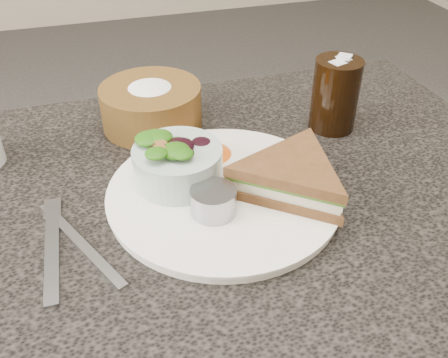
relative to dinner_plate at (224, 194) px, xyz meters
name	(u,v)px	position (x,y,z in m)	size (l,w,h in m)	color
dinner_plate	(224,194)	(0.00, 0.00, 0.00)	(0.30, 0.30, 0.01)	white
sandwich	(292,177)	(0.08, -0.03, 0.03)	(0.17, 0.17, 0.05)	brown
salad_bowl	(178,159)	(-0.05, 0.04, 0.04)	(0.12, 0.12, 0.07)	#A2B9AF
dressing_ramekin	(213,201)	(-0.03, -0.04, 0.02)	(0.06, 0.06, 0.03)	#92949A
orange_wedge	(209,146)	(0.00, 0.09, 0.02)	(0.07, 0.07, 0.03)	#F05B10
fork	(52,253)	(-0.22, -0.04, 0.00)	(0.02, 0.16, 0.00)	gray
knife	(80,243)	(-0.18, -0.03, 0.00)	(0.01, 0.18, 0.00)	#A5A6A9
bread_basket	(151,100)	(-0.05, 0.21, 0.04)	(0.16, 0.16, 0.09)	brown
cola_glass	(336,91)	(0.22, 0.12, 0.06)	(0.07, 0.07, 0.12)	black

